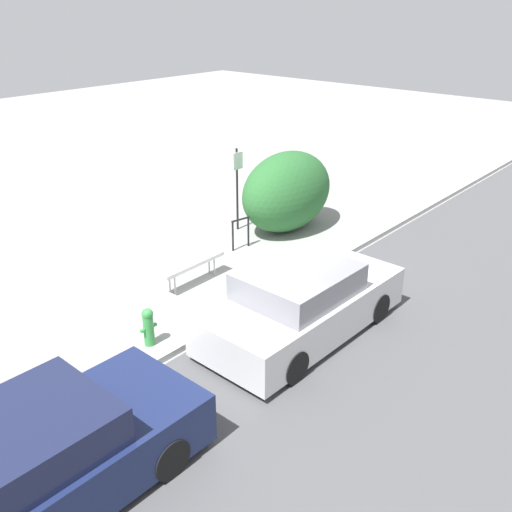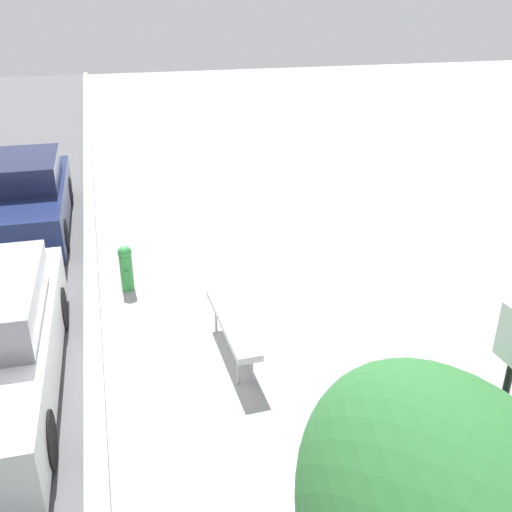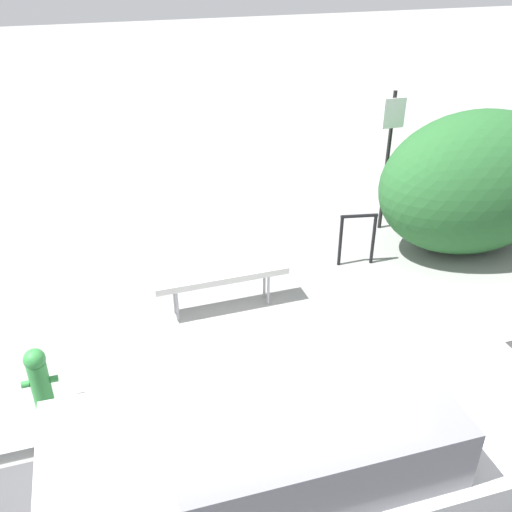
% 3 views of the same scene
% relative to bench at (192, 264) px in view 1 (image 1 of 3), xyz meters
% --- Properties ---
extents(ground_plane, '(60.00, 60.00, 0.00)m').
position_rel_bench_xyz_m(ground_plane, '(0.01, -1.76, -0.50)').
color(ground_plane, gray).
extents(road_strip, '(60.00, 10.00, 0.01)m').
position_rel_bench_xyz_m(road_strip, '(0.01, -6.91, -0.49)').
color(road_strip, '#4C4C4F').
rests_on(road_strip, ground_plane).
extents(curb, '(60.00, 0.20, 0.13)m').
position_rel_bench_xyz_m(curb, '(0.01, -1.76, -0.43)').
color(curb, '#A8A8A3').
rests_on(curb, ground_plane).
extents(bench, '(1.77, 0.34, 0.55)m').
position_rel_bench_xyz_m(bench, '(0.00, 0.00, 0.00)').
color(bench, '#99999E').
rests_on(bench, ground_plane).
extents(bike_rack, '(0.55, 0.15, 0.83)m').
position_rel_bench_xyz_m(bike_rack, '(2.21, 0.54, 0.01)').
color(bike_rack, black).
rests_on(bike_rack, ground_plane).
extents(sign_post, '(0.36, 0.08, 2.30)m').
position_rel_bench_xyz_m(sign_post, '(3.14, 1.51, 0.89)').
color(sign_post, black).
rests_on(sign_post, ground_plane).
extents(fire_hydrant, '(0.36, 0.22, 0.77)m').
position_rel_bench_xyz_m(fire_hydrant, '(-2.24, -1.21, -0.09)').
color(fire_hydrant, '#338C3F').
rests_on(fire_hydrant, ground_plane).
extents(shrub_hedge, '(3.06, 1.88, 2.19)m').
position_rel_bench_xyz_m(shrub_hedge, '(4.07, 0.51, 0.60)').
color(shrub_hedge, '#28602D').
rests_on(shrub_hedge, ground_plane).
extents(parked_car_near, '(4.38, 1.98, 1.43)m').
position_rel_bench_xyz_m(parked_car_near, '(-0.03, -3.10, 0.15)').
color(parked_car_near, black).
rests_on(parked_car_near, ground_plane).
extents(parked_car_far, '(4.37, 1.92, 1.43)m').
position_rel_bench_xyz_m(parked_car_far, '(-5.50, -3.09, 0.15)').
color(parked_car_far, black).
rests_on(parked_car_far, ground_plane).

